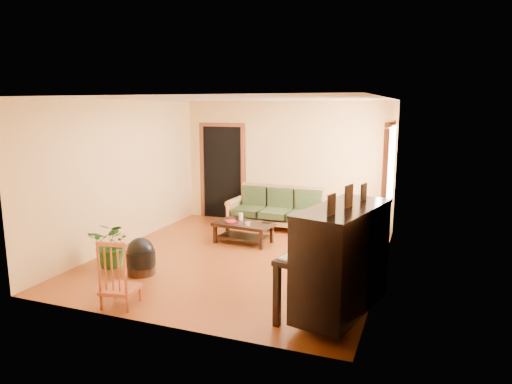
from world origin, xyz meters
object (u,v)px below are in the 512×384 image
at_px(armchair, 349,235).
at_px(footstool, 141,261).
at_px(ceramic_crock, 383,230).
at_px(potted_plant, 112,244).
at_px(piano, 342,262).
at_px(sofa, 276,208).
at_px(coffee_table, 243,233).
at_px(red_chair, 120,272).

height_order(armchair, footstool, armchair).
relative_size(ceramic_crock, potted_plant, 0.31).
distance_m(piano, footstool, 3.11).
bearing_deg(sofa, piano, -59.10).
distance_m(armchair, ceramic_crock, 1.87).
bearing_deg(footstool, armchair, 30.11).
distance_m(coffee_table, footstool, 2.18).
relative_size(armchair, potted_plant, 1.21).
bearing_deg(coffee_table, armchair, -10.77).
xyz_separation_m(red_chair, ceramic_crock, (2.80, 4.46, -0.32)).
distance_m(coffee_table, armchair, 2.04).
height_order(coffee_table, piano, piano).
bearing_deg(piano, potted_plant, -173.83).
xyz_separation_m(armchair, ceramic_crock, (0.37, 1.80, -0.33)).
height_order(armchair, potted_plant, armchair).
relative_size(coffee_table, red_chair, 1.20).
bearing_deg(coffee_table, red_chair, -98.02).
xyz_separation_m(footstool, red_chair, (0.40, -1.03, 0.23)).
relative_size(sofa, piano, 1.31).
distance_m(piano, ceramic_crock, 3.82).
xyz_separation_m(coffee_table, footstool, (-0.83, -2.02, 0.02)).
distance_m(sofa, ceramic_crock, 2.16).
xyz_separation_m(armchair, potted_plant, (-3.42, -1.53, -0.08)).
distance_m(sofa, armchair, 2.36).
height_order(coffee_table, ceramic_crock, coffee_table).
distance_m(armchair, piano, 2.00).
height_order(sofa, coffee_table, sofa).
relative_size(armchair, red_chair, 1.02).
xyz_separation_m(sofa, footstool, (-1.08, -3.22, -0.22)).
relative_size(piano, red_chair, 1.74).
height_order(piano, red_chair, piano).
relative_size(red_chair, ceramic_crock, 3.82).
bearing_deg(potted_plant, red_chair, -48.65).
height_order(coffee_table, footstool, footstool).
bearing_deg(coffee_table, footstool, -112.43).
xyz_separation_m(armchair, footstool, (-2.83, -1.64, -0.24)).
bearing_deg(piano, coffee_table, 146.48).
relative_size(coffee_table, armchair, 1.18).
height_order(red_chair, potted_plant, red_chair).
height_order(sofa, ceramic_crock, sofa).
xyz_separation_m(sofa, potted_plant, (-1.67, -3.11, -0.06)).
relative_size(footstool, red_chair, 0.50).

